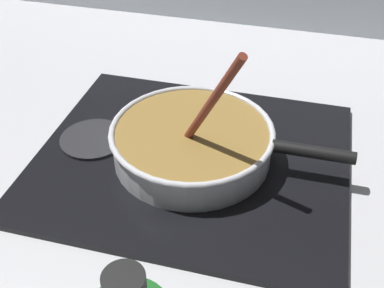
{
  "coord_description": "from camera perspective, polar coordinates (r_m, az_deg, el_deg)",
  "views": [
    {
      "loc": [
        0.13,
        -0.5,
        0.58
      ],
      "look_at": [
        -0.04,
        0.17,
        0.04
      ],
      "focal_mm": 45.87,
      "sensor_mm": 36.0,
      "label": 1
    }
  ],
  "objects": [
    {
      "name": "ground",
      "position": [
        0.8,
        -0.17,
        -11.23
      ],
      "size": [
        2.4,
        1.6,
        0.04
      ],
      "primitive_type": "cube",
      "color": "#B7B7BC"
    },
    {
      "name": "hob_plate",
      "position": [
        0.9,
        0.0,
        -1.78
      ],
      "size": [
        0.56,
        0.48,
        0.01
      ],
      "primitive_type": "cube",
      "color": "black",
      "rests_on": "ground"
    },
    {
      "name": "burner_ring",
      "position": [
        0.89,
        0.0,
        -1.29
      ],
      "size": [
        0.2,
        0.2,
        0.01
      ],
      "primitive_type": "torus",
      "color": "#592D0C",
      "rests_on": "hob_plate"
    },
    {
      "name": "spare_burner",
      "position": [
        0.95,
        -11.44,
        0.58
      ],
      "size": [
        0.13,
        0.13,
        0.01
      ],
      "primitive_type": "cylinder",
      "color": "#262628",
      "rests_on": "hob_plate"
    },
    {
      "name": "cooking_pan",
      "position": [
        0.87,
        0.11,
        0.25
      ],
      "size": [
        0.43,
        0.29,
        0.27
      ],
      "color": "silver",
      "rests_on": "hob_plate"
    }
  ]
}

